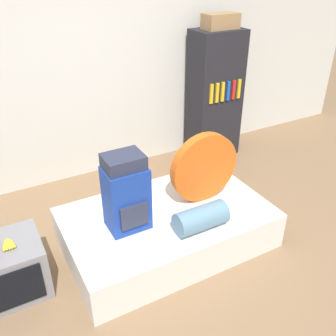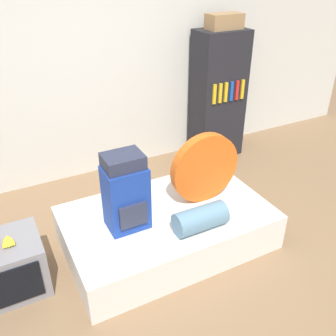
{
  "view_description": "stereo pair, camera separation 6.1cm",
  "coord_description": "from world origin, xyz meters",
  "px_view_note": "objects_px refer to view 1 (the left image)",
  "views": [
    {
      "loc": [
        -1.17,
        -1.95,
        2.36
      ],
      "look_at": [
        0.14,
        0.43,
        0.8
      ],
      "focal_mm": 40.0,
      "sensor_mm": 36.0,
      "label": 1
    },
    {
      "loc": [
        -1.12,
        -1.98,
        2.36
      ],
      "look_at": [
        0.14,
        0.43,
        0.8
      ],
      "focal_mm": 40.0,
      "sensor_mm": 36.0,
      "label": 2
    }
  ],
  "objects_px": {
    "cardboard_box": "(221,21)",
    "tent_bag": "(204,167)",
    "sleeping_roll": "(201,218)",
    "bookshelf": "(215,95)",
    "backpack": "(126,194)",
    "television": "(4,271)"
  },
  "relations": [
    {
      "from": "tent_bag",
      "to": "bookshelf",
      "type": "height_order",
      "value": "bookshelf"
    },
    {
      "from": "backpack",
      "to": "cardboard_box",
      "type": "bearing_deg",
      "value": 36.46
    },
    {
      "from": "backpack",
      "to": "sleeping_roll",
      "type": "distance_m",
      "value": 0.65
    },
    {
      "from": "sleeping_roll",
      "to": "cardboard_box",
      "type": "height_order",
      "value": "cardboard_box"
    },
    {
      "from": "television",
      "to": "cardboard_box",
      "type": "distance_m",
      "value": 3.41
    },
    {
      "from": "sleeping_roll",
      "to": "bookshelf",
      "type": "relative_size",
      "value": 0.28
    },
    {
      "from": "sleeping_roll",
      "to": "television",
      "type": "relative_size",
      "value": 0.73
    },
    {
      "from": "cardboard_box",
      "to": "bookshelf",
      "type": "bearing_deg",
      "value": 141.67
    },
    {
      "from": "cardboard_box",
      "to": "sleeping_roll",
      "type": "bearing_deg",
      "value": -127.87
    },
    {
      "from": "sleeping_roll",
      "to": "backpack",
      "type": "bearing_deg",
      "value": 147.82
    },
    {
      "from": "backpack",
      "to": "cardboard_box",
      "type": "relative_size",
      "value": 1.63
    },
    {
      "from": "cardboard_box",
      "to": "tent_bag",
      "type": "bearing_deg",
      "value": -128.53
    },
    {
      "from": "tent_bag",
      "to": "bookshelf",
      "type": "xyz_separation_m",
      "value": [
        1.02,
        1.3,
        0.12
      ]
    },
    {
      "from": "cardboard_box",
      "to": "backpack",
      "type": "bearing_deg",
      "value": -143.54
    },
    {
      "from": "sleeping_roll",
      "to": "cardboard_box",
      "type": "relative_size",
      "value": 1.09
    },
    {
      "from": "television",
      "to": "cardboard_box",
      "type": "bearing_deg",
      "value": 23.64
    },
    {
      "from": "bookshelf",
      "to": "television",
      "type": "bearing_deg",
      "value": -156.11
    },
    {
      "from": "sleeping_roll",
      "to": "bookshelf",
      "type": "height_order",
      "value": "bookshelf"
    },
    {
      "from": "sleeping_roll",
      "to": "cardboard_box",
      "type": "xyz_separation_m",
      "value": [
        1.3,
        1.67,
        1.23
      ]
    },
    {
      "from": "sleeping_roll",
      "to": "bookshelf",
      "type": "bearing_deg",
      "value": 52.55
    },
    {
      "from": "sleeping_roll",
      "to": "television",
      "type": "bearing_deg",
      "value": 164.32
    },
    {
      "from": "sleeping_roll",
      "to": "television",
      "type": "height_order",
      "value": "sleeping_roll"
    }
  ]
}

